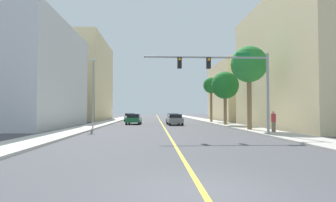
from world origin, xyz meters
name	(u,v)px	position (x,y,z in m)	size (l,w,h in m)	color
ground	(160,121)	(0.00, 42.00, 0.00)	(192.00, 192.00, 0.00)	#47474C
sidewalk_left	(111,121)	(-8.62, 42.00, 0.07)	(2.91, 168.00, 0.15)	beige
sidewalk_right	(209,121)	(8.62, 42.00, 0.07)	(2.91, 168.00, 0.15)	#B2ADA3
lane_marking_center	(160,121)	(0.00, 42.00, 0.00)	(0.16, 144.00, 0.01)	yellow
building_left_near	(3,75)	(-18.70, 26.02, 6.02)	(15.15, 17.52, 12.04)	silver
building_left_far	(68,80)	(-18.81, 50.06, 8.13)	(15.38, 19.61, 16.25)	beige
building_right_near	(316,64)	(17.31, 23.45, 7.28)	(12.37, 20.55, 14.56)	beige
building_right_far	(244,92)	(16.58, 46.44, 5.54)	(10.90, 17.30, 11.07)	beige
traffic_signal_mast	(230,74)	(4.64, 13.98, 4.75)	(9.60, 0.36, 6.24)	gray
street_lamp	(93,89)	(-7.67, 22.97, 4.24)	(0.56, 0.28, 7.33)	gray
palm_near	(249,65)	(7.96, 19.15, 6.30)	(3.48, 3.48, 7.99)	brown
palm_mid	(225,86)	(7.98, 28.11, 5.14)	(3.51, 3.51, 6.80)	brown
palm_far	(211,86)	(8.08, 37.07, 5.88)	(2.55, 2.55, 7.15)	brown
car_green	(134,119)	(-4.01, 32.29, 0.76)	(2.03, 4.30, 1.45)	#196638
car_white	(130,117)	(-5.58, 44.29, 0.73)	(2.09, 4.66, 1.41)	white
car_gray	(175,119)	(1.61, 30.03, 0.75)	(2.04, 4.36, 1.44)	slate
car_silver	(173,118)	(1.74, 35.85, 0.75)	(1.96, 3.93, 1.47)	#BCBCC1
pedestrian	(274,122)	(8.84, 15.89, 1.02)	(0.38, 0.38, 1.74)	#726651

